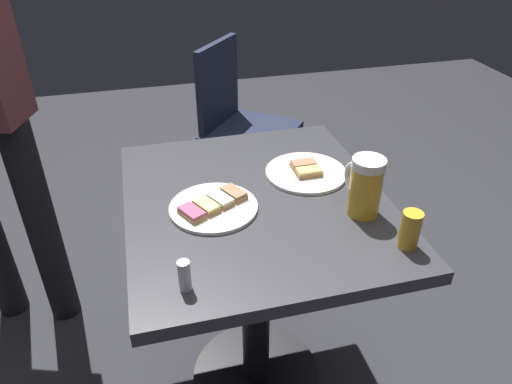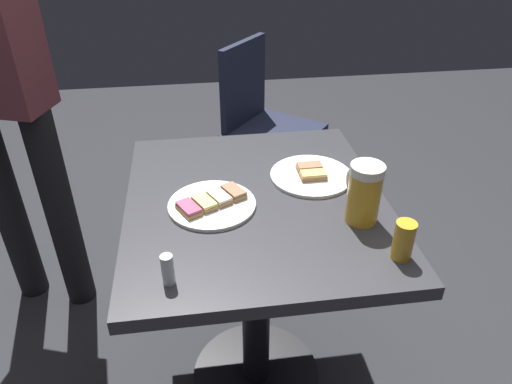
{
  "view_description": "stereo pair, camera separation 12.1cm",
  "coord_description": "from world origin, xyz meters",
  "px_view_note": "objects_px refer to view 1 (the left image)",
  "views": [
    {
      "loc": [
        0.27,
        1.04,
        1.46
      ],
      "look_at": [
        0.0,
        0.0,
        0.77
      ],
      "focal_mm": 33.63,
      "sensor_mm": 36.0,
      "label": 1
    },
    {
      "loc": [
        0.15,
        1.07,
        1.46
      ],
      "look_at": [
        0.0,
        0.0,
        0.77
      ],
      "focal_mm": 33.63,
      "sensor_mm": 36.0,
      "label": 2
    }
  ],
  "objects_px": {
    "plate_far": "(306,172)",
    "beer_mug": "(365,186)",
    "salt_shaker": "(185,276)",
    "plate_near": "(213,206)",
    "beer_glass_small": "(410,230)",
    "cafe_chair": "(239,122)"
  },
  "relations": [
    {
      "from": "beer_glass_small",
      "to": "salt_shaker",
      "type": "xyz_separation_m",
      "value": [
        0.52,
        0.01,
        -0.01
      ]
    },
    {
      "from": "plate_far",
      "to": "salt_shaker",
      "type": "height_order",
      "value": "salt_shaker"
    },
    {
      "from": "salt_shaker",
      "to": "cafe_chair",
      "type": "bearing_deg",
      "value": -107.41
    },
    {
      "from": "salt_shaker",
      "to": "cafe_chair",
      "type": "distance_m",
      "value": 1.36
    },
    {
      "from": "salt_shaker",
      "to": "cafe_chair",
      "type": "xyz_separation_m",
      "value": [
        -0.4,
        -1.28,
        -0.26
      ]
    },
    {
      "from": "beer_glass_small",
      "to": "salt_shaker",
      "type": "distance_m",
      "value": 0.52
    },
    {
      "from": "beer_mug",
      "to": "salt_shaker",
      "type": "distance_m",
      "value": 0.51
    },
    {
      "from": "plate_far",
      "to": "salt_shaker",
      "type": "relative_size",
      "value": 3.25
    },
    {
      "from": "cafe_chair",
      "to": "beer_mug",
      "type": "bearing_deg",
      "value": 43.09
    },
    {
      "from": "beer_mug",
      "to": "beer_glass_small",
      "type": "relative_size",
      "value": 1.66
    },
    {
      "from": "plate_far",
      "to": "beer_mug",
      "type": "relative_size",
      "value": 1.5
    },
    {
      "from": "cafe_chair",
      "to": "plate_far",
      "type": "bearing_deg",
      "value": 39.27
    },
    {
      "from": "beer_mug",
      "to": "cafe_chair",
      "type": "distance_m",
      "value": 1.15
    },
    {
      "from": "plate_far",
      "to": "beer_glass_small",
      "type": "height_order",
      "value": "beer_glass_small"
    },
    {
      "from": "plate_far",
      "to": "cafe_chair",
      "type": "distance_m",
      "value": 0.92
    },
    {
      "from": "beer_mug",
      "to": "plate_near",
      "type": "bearing_deg",
      "value": -16.21
    },
    {
      "from": "plate_far",
      "to": "beer_mug",
      "type": "xyz_separation_m",
      "value": [
        -0.07,
        0.22,
        0.07
      ]
    },
    {
      "from": "plate_far",
      "to": "salt_shaker",
      "type": "bearing_deg",
      "value": 43.68
    },
    {
      "from": "beer_mug",
      "to": "beer_glass_small",
      "type": "height_order",
      "value": "beer_mug"
    },
    {
      "from": "plate_near",
      "to": "beer_glass_small",
      "type": "distance_m",
      "value": 0.49
    },
    {
      "from": "plate_far",
      "to": "cafe_chair",
      "type": "xyz_separation_m",
      "value": [
        0.0,
        -0.89,
        -0.23
      ]
    },
    {
      "from": "plate_near",
      "to": "beer_mug",
      "type": "bearing_deg",
      "value": 163.79
    }
  ]
}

